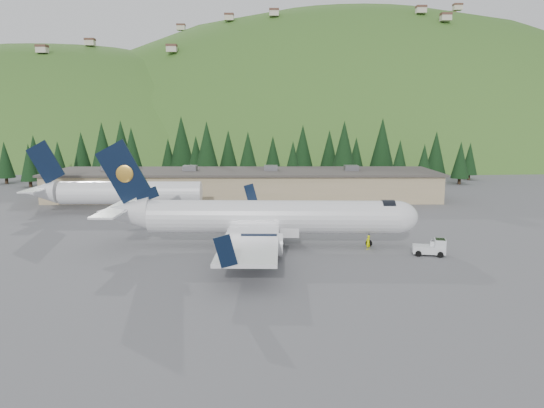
{
  "coord_description": "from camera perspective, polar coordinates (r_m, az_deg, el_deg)",
  "views": [
    {
      "loc": [
        -0.49,
        -60.24,
        14.71
      ],
      "look_at": [
        0.0,
        6.0,
        4.0
      ],
      "focal_mm": 35.0,
      "sensor_mm": 36.0,
      "label": 1
    }
  ],
  "objects": [
    {
      "name": "ground",
      "position": [
        62.01,
        0.04,
        -4.54
      ],
      "size": [
        600.0,
        600.0,
        0.0
      ],
      "primitive_type": "plane",
      "color": "#58585D"
    },
    {
      "name": "airliner",
      "position": [
        61.34,
        -0.98,
        -1.53
      ],
      "size": [
        37.29,
        34.91,
        12.4
      ],
      "rotation": [
        0.0,
        0.0,
        -0.03
      ],
      "color": "white",
      "rests_on": "ground"
    },
    {
      "name": "second_airliner",
      "position": [
        86.55,
        -16.82,
        1.23
      ],
      "size": [
        27.5,
        11.0,
        10.05
      ],
      "color": "white",
      "rests_on": "ground"
    },
    {
      "name": "baggage_tug_a",
      "position": [
        60.32,
        16.84,
        -4.53
      ],
      "size": [
        3.71,
        2.65,
        1.82
      ],
      "rotation": [
        0.0,
        0.0,
        -0.21
      ],
      "color": "silver",
      "rests_on": "ground"
    },
    {
      "name": "baggage_tug_b",
      "position": [
        60.97,
        16.5,
        -4.5
      ],
      "size": [
        3.2,
        2.54,
        1.53
      ],
      "rotation": [
        0.0,
        0.0,
        -0.39
      ],
      "color": "silver",
      "rests_on": "ground"
    },
    {
      "name": "terminal_building",
      "position": [
        99.08,
        -3.04,
        2.16
      ],
      "size": [
        71.0,
        17.0,
        6.1
      ],
      "color": "tan",
      "rests_on": "ground"
    },
    {
      "name": "ramp_worker",
      "position": [
        61.14,
        10.29,
        -4.09
      ],
      "size": [
        0.72,
        0.7,
        1.66
      ],
      "primitive_type": "imported",
      "rotation": [
        0.0,
        0.0,
        3.86
      ],
      "color": "#EAF800",
      "rests_on": "ground"
    },
    {
      "name": "tree_line",
      "position": [
        122.33,
        -3.8,
        5.64
      ],
      "size": [
        112.28,
        18.94,
        14.04
      ],
      "color": "black",
      "rests_on": "ground"
    },
    {
      "name": "hills",
      "position": [
        289.87,
        10.49,
        -10.63
      ],
      "size": [
        614.0,
        330.0,
        300.0
      ],
      "color": "#254C17",
      "rests_on": "ground"
    }
  ]
}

